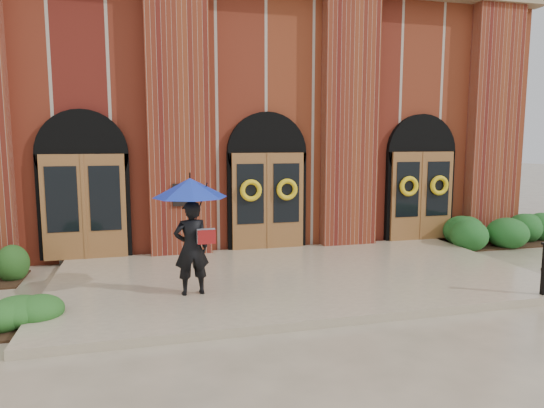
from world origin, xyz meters
name	(u,v)px	position (x,y,z in m)	size (l,w,h in m)	color
ground	(300,282)	(0.00, 0.00, 0.00)	(90.00, 90.00, 0.00)	tan
landing	(297,277)	(0.00, 0.15, 0.07)	(10.00, 5.30, 0.15)	tan
church_building	(228,126)	(0.00, 8.78, 3.50)	(16.20, 12.53, 7.00)	maroon
man_with_umbrella	(191,214)	(-2.30, -0.67, 1.65)	(1.46, 1.46, 2.15)	black
hedge_wall_right	(501,230)	(6.81, 2.20, 0.40)	(3.10, 1.24, 0.79)	#1B4E1C
hedge_front_left	(19,314)	(-5.10, -1.21, 0.22)	(1.27, 1.09, 0.45)	#20511B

